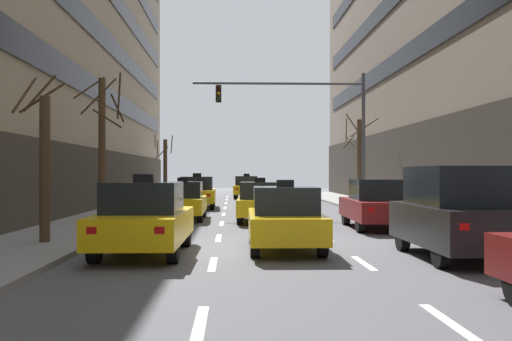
# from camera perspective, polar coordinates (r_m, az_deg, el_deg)

# --- Properties ---
(ground_plane) EXTENTS (120.00, 120.00, 0.00)m
(ground_plane) POSITION_cam_1_polar(r_m,az_deg,el_deg) (15.78, 2.14, -7.35)
(ground_plane) COLOR #515156
(sidewalk_left) EXTENTS (3.18, 80.00, 0.14)m
(sidewalk_left) POSITION_cam_1_polar(r_m,az_deg,el_deg) (16.59, -20.96, -6.75)
(sidewalk_left) COLOR gray
(sidewalk_left) RESTS_ON ground
(lane_stripe_l1_s2) EXTENTS (0.16, 2.00, 0.01)m
(lane_stripe_l1_s2) POSITION_cam_1_polar(r_m,az_deg,el_deg) (7.87, -5.47, -14.62)
(lane_stripe_l1_s2) COLOR silver
(lane_stripe_l1_s2) RESTS_ON ground
(lane_stripe_l1_s3) EXTENTS (0.16, 2.00, 0.01)m
(lane_stripe_l1_s3) POSITION_cam_1_polar(r_m,az_deg,el_deg) (12.77, -4.21, -9.03)
(lane_stripe_l1_s3) COLOR silver
(lane_stripe_l1_s3) RESTS_ON ground
(lane_stripe_l1_s4) EXTENTS (0.16, 2.00, 0.01)m
(lane_stripe_l1_s4) POSITION_cam_1_polar(r_m,az_deg,el_deg) (17.73, -3.66, -6.55)
(lane_stripe_l1_s4) COLOR silver
(lane_stripe_l1_s4) RESTS_ON ground
(lane_stripe_l1_s5) EXTENTS (0.16, 2.00, 0.01)m
(lane_stripe_l1_s5) POSITION_cam_1_polar(r_m,az_deg,el_deg) (22.70, -3.36, -5.16)
(lane_stripe_l1_s5) COLOR silver
(lane_stripe_l1_s5) RESTS_ON ground
(lane_stripe_l1_s6) EXTENTS (0.16, 2.00, 0.01)m
(lane_stripe_l1_s6) POSITION_cam_1_polar(r_m,az_deg,el_deg) (27.69, -3.17, -4.26)
(lane_stripe_l1_s6) COLOR silver
(lane_stripe_l1_s6) RESTS_ON ground
(lane_stripe_l1_s7) EXTENTS (0.16, 2.00, 0.01)m
(lane_stripe_l1_s7) POSITION_cam_1_polar(r_m,az_deg,el_deg) (32.68, -3.03, -3.64)
(lane_stripe_l1_s7) COLOR silver
(lane_stripe_l1_s7) RESTS_ON ground
(lane_stripe_l1_s8) EXTENTS (0.16, 2.00, 0.01)m
(lane_stripe_l1_s8) POSITION_cam_1_polar(r_m,az_deg,el_deg) (37.67, -2.93, -3.19)
(lane_stripe_l1_s8) COLOR silver
(lane_stripe_l1_s8) RESTS_ON ground
(lane_stripe_l1_s9) EXTENTS (0.16, 2.00, 0.01)m
(lane_stripe_l1_s9) POSITION_cam_1_polar(r_m,az_deg,el_deg) (42.66, -2.86, -2.84)
(lane_stripe_l1_s9) COLOR silver
(lane_stripe_l1_s9) RESTS_ON ground
(lane_stripe_l1_s10) EXTENTS (0.16, 2.00, 0.01)m
(lane_stripe_l1_s10) POSITION_cam_1_polar(r_m,az_deg,el_deg) (47.66, -2.80, -2.56)
(lane_stripe_l1_s10) COLOR silver
(lane_stripe_l1_s10) RESTS_ON ground
(lane_stripe_l2_s2) EXTENTS (0.16, 2.00, 0.01)m
(lane_stripe_l2_s2) POSITION_cam_1_polar(r_m,az_deg,el_deg) (8.36, 18.18, -13.76)
(lane_stripe_l2_s2) COLOR silver
(lane_stripe_l2_s2) RESTS_ON ground
(lane_stripe_l2_s3) EXTENTS (0.16, 2.00, 0.01)m
(lane_stripe_l2_s3) POSITION_cam_1_polar(r_m,az_deg,el_deg) (13.08, 10.41, -8.82)
(lane_stripe_l2_s3) COLOR silver
(lane_stripe_l2_s3) RESTS_ON ground
(lane_stripe_l2_s4) EXTENTS (0.16, 2.00, 0.01)m
(lane_stripe_l2_s4) POSITION_cam_1_polar(r_m,az_deg,el_deg) (17.95, 6.87, -6.47)
(lane_stripe_l2_s4) COLOR silver
(lane_stripe_l2_s4) RESTS_ON ground
(lane_stripe_l2_s5) EXTENTS (0.16, 2.00, 0.01)m
(lane_stripe_l2_s5) POSITION_cam_1_polar(r_m,az_deg,el_deg) (22.88, 4.87, -5.12)
(lane_stripe_l2_s5) COLOR silver
(lane_stripe_l2_s5) RESTS_ON ground
(lane_stripe_l2_s6) EXTENTS (0.16, 2.00, 0.01)m
(lane_stripe_l2_s6) POSITION_cam_1_polar(r_m,az_deg,el_deg) (27.83, 3.58, -4.24)
(lane_stripe_l2_s6) COLOR silver
(lane_stripe_l2_s6) RESTS_ON ground
(lane_stripe_l2_s7) EXTENTS (0.16, 2.00, 0.01)m
(lane_stripe_l2_s7) POSITION_cam_1_polar(r_m,az_deg,el_deg) (32.80, 2.69, -3.63)
(lane_stripe_l2_s7) COLOR silver
(lane_stripe_l2_s7) RESTS_ON ground
(lane_stripe_l2_s8) EXTENTS (0.16, 2.00, 0.01)m
(lane_stripe_l2_s8) POSITION_cam_1_polar(r_m,az_deg,el_deg) (37.77, 2.03, -3.18)
(lane_stripe_l2_s8) COLOR silver
(lane_stripe_l2_s8) RESTS_ON ground
(lane_stripe_l2_s9) EXTENTS (0.16, 2.00, 0.01)m
(lane_stripe_l2_s9) POSITION_cam_1_polar(r_m,az_deg,el_deg) (42.75, 1.52, -2.83)
(lane_stripe_l2_s9) COLOR silver
(lane_stripe_l2_s9) RESTS_ON ground
(lane_stripe_l2_s10) EXTENTS (0.16, 2.00, 0.01)m
(lane_stripe_l2_s10) POSITION_cam_1_polar(r_m,az_deg,el_deg) (47.74, 1.12, -2.56)
(lane_stripe_l2_s10) COLOR silver
(lane_stripe_l2_s10) RESTS_ON ground
(taxi_driving_0) EXTENTS (1.87, 4.32, 1.79)m
(taxi_driving_0) POSITION_cam_1_polar(r_m,az_deg,el_deg) (14.88, 2.81, -4.71)
(taxi_driving_0) COLOR black
(taxi_driving_0) RESTS_ON ground
(taxi_driving_1) EXTENTS (2.02, 4.67, 1.93)m
(taxi_driving_1) POSITION_cam_1_polar(r_m,az_deg,el_deg) (14.31, -10.78, -4.64)
(taxi_driving_1) COLOR black
(taxi_driving_1) RESTS_ON ground
(taxi_driving_2) EXTENTS (1.78, 4.24, 1.76)m
(taxi_driving_2) POSITION_cam_1_polar(r_m,az_deg,el_deg) (24.49, -7.10, -2.96)
(taxi_driving_2) COLOR black
(taxi_driving_2) RESTS_ON ground
(taxi_driving_3) EXTENTS (1.94, 4.31, 1.77)m
(taxi_driving_3) POSITION_cam_1_polar(r_m,az_deg,el_deg) (23.35, 0.38, -3.10)
(taxi_driving_3) COLOR black
(taxi_driving_3) RESTS_ON ground
(taxi_driving_4) EXTENTS (2.01, 4.68, 1.94)m
(taxi_driving_4) POSITION_cam_1_polar(r_m,az_deg,el_deg) (32.36, -5.73, -2.16)
(taxi_driving_4) COLOR black
(taxi_driving_4) RESTS_ON ground
(taxi_driving_5) EXTENTS (2.10, 4.61, 1.88)m
(taxi_driving_5) POSITION_cam_1_polar(r_m,az_deg,el_deg) (44.73, -0.91, -1.65)
(taxi_driving_5) COLOR black
(taxi_driving_5) RESTS_ON ground
(car_parked_1) EXTENTS (1.84, 4.36, 2.11)m
(car_parked_1) POSITION_cam_1_polar(r_m,az_deg,el_deg) (14.16, 18.67, -3.90)
(car_parked_1) COLOR black
(car_parked_1) RESTS_ON ground
(car_parked_2) EXTENTS (2.06, 4.67, 1.73)m
(car_parked_2) POSITION_cam_1_polar(r_m,az_deg,el_deg) (21.01, 11.65, -3.23)
(car_parked_2) COLOR black
(car_parked_2) RESTS_ON ground
(traffic_signal_0) EXTENTS (8.56, 0.35, 6.76)m
(traffic_signal_0) POSITION_cam_1_polar(r_m,az_deg,el_deg) (29.30, 5.61, 5.28)
(traffic_signal_0) COLOR #4C4C51
(traffic_signal_0) RESTS_ON sidewalk_right
(street_tree_0) EXTENTS (2.22, 2.02, 5.27)m
(street_tree_0) POSITION_cam_1_polar(r_m,az_deg,el_deg) (34.65, 9.94, 1.15)
(street_tree_0) COLOR #4C3823
(street_tree_0) RESTS_ON sidewalk_right
(street_tree_1) EXTENTS (1.87, 1.85, 5.63)m
(street_tree_1) POSITION_cam_1_polar(r_m,az_deg,el_deg) (23.04, -14.69, 2.46)
(street_tree_1) COLOR #4C3823
(street_tree_1) RESTS_ON sidewalk_left
(street_tree_2) EXTENTS (1.12, 1.30, 4.51)m
(street_tree_2) POSITION_cam_1_polar(r_m,az_deg,el_deg) (16.48, -19.88, 0.61)
(street_tree_2) COLOR #4C3823
(street_tree_2) RESTS_ON sidewalk_left
(street_tree_3) EXTENTS (1.46, 1.63, 4.68)m
(street_tree_3) POSITION_cam_1_polar(r_m,az_deg,el_deg) (43.70, -8.83, 0.37)
(street_tree_3) COLOR #4C3823
(street_tree_3) RESTS_ON sidewalk_left
(pedestrian_0) EXTENTS (0.52, 0.27, 1.52)m
(pedestrian_0) POSITION_cam_1_polar(r_m,az_deg,el_deg) (26.61, 13.87, -2.25)
(pedestrian_0) COLOR #383D59
(pedestrian_0) RESTS_ON sidewalk_right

